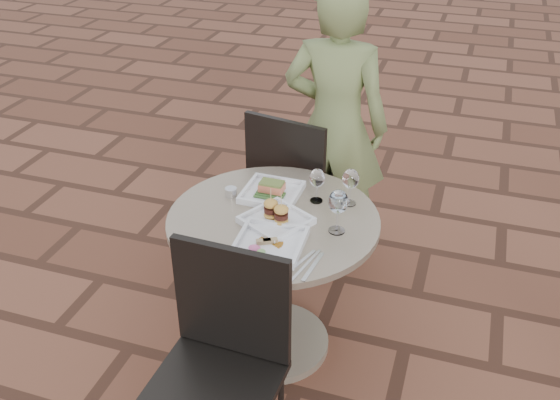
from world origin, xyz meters
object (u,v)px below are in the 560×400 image
(cafe_table, at_px, (274,264))
(chair_near, at_px, (221,352))
(diner, at_px, (335,126))
(plate_sliders, at_px, (276,217))
(plate_salmon, at_px, (272,191))
(plate_tuna, at_px, (270,242))
(chair_far, at_px, (294,180))

(cafe_table, height_order, chair_near, chair_near)
(diner, bearing_deg, cafe_table, 86.19)
(chair_near, relative_size, plate_sliders, 2.87)
(cafe_table, relative_size, plate_sliders, 2.78)
(plate_salmon, distance_m, plate_tuna, 0.39)
(diner, bearing_deg, chair_far, 56.59)
(chair_far, xyz_separation_m, plate_tuna, (0.16, -0.84, 0.20))
(diner, distance_m, plate_salmon, 0.72)
(diner, xyz_separation_m, plate_salmon, (-0.11, -0.71, -0.02))
(cafe_table, bearing_deg, plate_salmon, 110.99)
(plate_sliders, bearing_deg, plate_salmon, 113.49)
(cafe_table, height_order, plate_sliders, plate_sliders)
(chair_far, relative_size, plate_sliders, 2.87)
(cafe_table, distance_m, diner, 0.92)
(cafe_table, distance_m, plate_sliders, 0.28)
(plate_sliders, bearing_deg, cafe_table, 122.83)
(cafe_table, distance_m, chair_near, 0.63)
(cafe_table, distance_m, chair_far, 0.65)
(plate_tuna, bearing_deg, plate_sliders, 100.05)
(cafe_table, xyz_separation_m, diner, (0.05, 0.88, 0.29))
(plate_salmon, bearing_deg, diner, 80.96)
(cafe_table, height_order, plate_salmon, plate_salmon)
(chair_far, relative_size, plate_tuna, 3.38)
(plate_sliders, distance_m, plate_tuna, 0.16)
(cafe_table, xyz_separation_m, plate_salmon, (-0.06, 0.17, 0.27))
(chair_near, bearing_deg, plate_tuna, 87.06)
(chair_far, xyz_separation_m, chair_near, (0.12, -1.27, 0.00))
(chair_near, distance_m, plate_sliders, 0.62)
(diner, relative_size, plate_salmon, 6.25)
(chair_far, distance_m, plate_sliders, 0.72)
(diner, xyz_separation_m, plate_tuna, (0.01, -1.08, -0.03))
(chair_far, distance_m, chair_near, 1.27)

